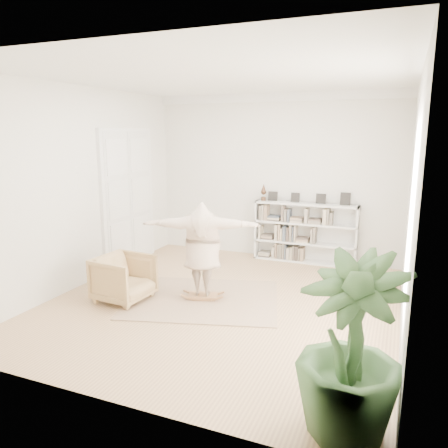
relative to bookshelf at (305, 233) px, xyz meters
name	(u,v)px	position (x,y,z in m)	size (l,w,h in m)	color
floor	(223,302)	(-0.74, -2.82, -0.64)	(6.00, 6.00, 0.00)	#99724F
room_shell	(276,97)	(-0.74, 0.12, 2.87)	(6.00, 6.00, 6.00)	silver
doors	(128,199)	(-3.45, -1.52, 0.76)	(0.09, 1.78, 2.92)	white
bookshelf	(305,233)	(0.00, 0.00, 0.00)	(2.20, 0.35, 1.64)	silver
armchair	(124,278)	(-2.32, -3.37, -0.25)	(0.83, 0.85, 0.78)	tan
rug	(203,299)	(-1.11, -2.84, -0.63)	(2.50, 2.00, 0.02)	tan
rocker_board	(203,296)	(-1.11, -2.84, -0.57)	(0.55, 0.42, 0.10)	olive
person	(202,247)	(-1.11, -2.84, 0.28)	(1.95, 0.53, 1.59)	#C2A892
houseplant	(350,347)	(1.56, -5.37, 0.24)	(0.98, 0.98, 1.75)	#305229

